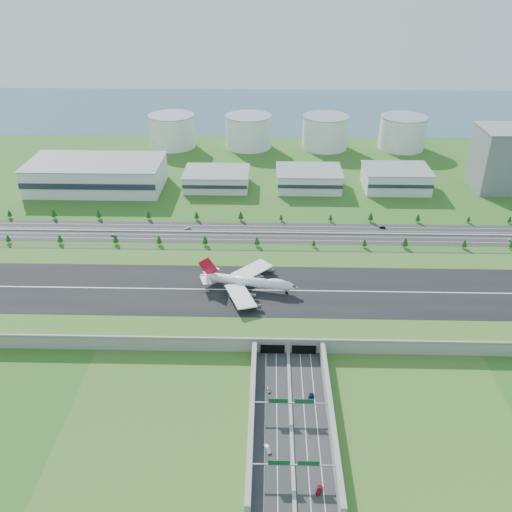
{
  "coord_description": "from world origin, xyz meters",
  "views": [
    {
      "loc": [
        -11.57,
        -281.75,
        189.33
      ],
      "look_at": [
        -19.62,
        35.0,
        12.77
      ],
      "focal_mm": 38.0,
      "sensor_mm": 36.0,
      "label": 1
    }
  ],
  "objects_px": {
    "fuel_tank_a": "(172,131)",
    "car_2": "(311,396)",
    "boeing_747": "(249,281)",
    "car_0": "(269,390)",
    "car_1": "(268,449)",
    "car_5": "(382,227)",
    "car_7": "(188,228)",
    "car_6": "(512,240)",
    "office_tower": "(502,159)",
    "car_3": "(319,490)",
    "car_4": "(114,236)"
  },
  "relations": [
    {
      "from": "car_0",
      "to": "car_1",
      "type": "height_order",
      "value": "car_1"
    },
    {
      "from": "office_tower",
      "to": "car_0",
      "type": "distance_m",
      "value": 347.07
    },
    {
      "from": "car_1",
      "to": "car_4",
      "type": "distance_m",
      "value": 234.93
    },
    {
      "from": "boeing_747",
      "to": "car_0",
      "type": "xyz_separation_m",
      "value": [
        12.89,
        -80.97,
        -12.79
      ]
    },
    {
      "from": "car_0",
      "to": "car_4",
      "type": "distance_m",
      "value": 204.23
    },
    {
      "from": "fuel_tank_a",
      "to": "car_2",
      "type": "relative_size",
      "value": 9.79
    },
    {
      "from": "boeing_747",
      "to": "car_4",
      "type": "xyz_separation_m",
      "value": [
        -106.85,
        84.48,
        -12.65
      ]
    },
    {
      "from": "boeing_747",
      "to": "car_2",
      "type": "relative_size",
      "value": 12.27
    },
    {
      "from": "car_5",
      "to": "car_7",
      "type": "bearing_deg",
      "value": -86.1
    },
    {
      "from": "car_5",
      "to": "office_tower",
      "type": "bearing_deg",
      "value": 128.49
    },
    {
      "from": "car_0",
      "to": "car_2",
      "type": "height_order",
      "value": "car_2"
    },
    {
      "from": "car_1",
      "to": "car_6",
      "type": "height_order",
      "value": "car_1"
    },
    {
      "from": "car_2",
      "to": "car_5",
      "type": "bearing_deg",
      "value": -94.24
    },
    {
      "from": "boeing_747",
      "to": "car_5",
      "type": "relative_size",
      "value": 13.67
    },
    {
      "from": "car_4",
      "to": "car_5",
      "type": "relative_size",
      "value": 1.03
    },
    {
      "from": "car_0",
      "to": "car_3",
      "type": "height_order",
      "value": "car_3"
    },
    {
      "from": "boeing_747",
      "to": "car_2",
      "type": "bearing_deg",
      "value": -57.14
    },
    {
      "from": "fuel_tank_a",
      "to": "car_5",
      "type": "bearing_deg",
      "value": -45.83
    },
    {
      "from": "car_1",
      "to": "car_7",
      "type": "height_order",
      "value": "car_1"
    },
    {
      "from": "office_tower",
      "to": "boeing_747",
      "type": "distance_m",
      "value": 295.98
    },
    {
      "from": "car_2",
      "to": "car_4",
      "type": "height_order",
      "value": "car_4"
    },
    {
      "from": "boeing_747",
      "to": "car_5",
      "type": "bearing_deg",
      "value": 56.87
    },
    {
      "from": "car_2",
      "to": "car_4",
      "type": "bearing_deg",
      "value": -34.73
    },
    {
      "from": "fuel_tank_a",
      "to": "car_3",
      "type": "xyz_separation_m",
      "value": [
        130.26,
        -446.55,
        -16.64
      ]
    },
    {
      "from": "office_tower",
      "to": "car_2",
      "type": "bearing_deg",
      "value": -124.23
    },
    {
      "from": "car_0",
      "to": "boeing_747",
      "type": "bearing_deg",
      "value": 88.87
    },
    {
      "from": "car_3",
      "to": "car_6",
      "type": "xyz_separation_m",
      "value": [
        162.58,
        222.32,
        0.02
      ]
    },
    {
      "from": "car_0",
      "to": "car_1",
      "type": "relative_size",
      "value": 0.79
    },
    {
      "from": "boeing_747",
      "to": "car_2",
      "type": "xyz_separation_m",
      "value": [
        33.68,
        -85.08,
        -12.74
      ]
    },
    {
      "from": "boeing_747",
      "to": "car_1",
      "type": "xyz_separation_m",
      "value": [
        12.61,
        -117.81,
        -12.64
      ]
    },
    {
      "from": "office_tower",
      "to": "fuel_tank_a",
      "type": "xyz_separation_m",
      "value": [
        -320.0,
        115.0,
        -10.0
      ]
    },
    {
      "from": "car_6",
      "to": "car_1",
      "type": "bearing_deg",
      "value": 162.08
    },
    {
      "from": "office_tower",
      "to": "boeing_747",
      "type": "xyz_separation_m",
      "value": [
        -223.34,
        -193.72,
        -13.93
      ]
    },
    {
      "from": "boeing_747",
      "to": "office_tower",
      "type": "bearing_deg",
      "value": 52.2
    },
    {
      "from": "fuel_tank_a",
      "to": "car_6",
      "type": "height_order",
      "value": "fuel_tank_a"
    },
    {
      "from": "boeing_747",
      "to": "fuel_tank_a",
      "type": "bearing_deg",
      "value": 118.65
    },
    {
      "from": "boeing_747",
      "to": "car_6",
      "type": "distance_m",
      "value": 213.97
    },
    {
      "from": "office_tower",
      "to": "fuel_tank_a",
      "type": "relative_size",
      "value": 1.1
    },
    {
      "from": "fuel_tank_a",
      "to": "car_3",
      "type": "height_order",
      "value": "fuel_tank_a"
    },
    {
      "from": "car_3",
      "to": "boeing_747",
      "type": "bearing_deg",
      "value": -57.09
    },
    {
      "from": "fuel_tank_a",
      "to": "boeing_747",
      "type": "height_order",
      "value": "fuel_tank_a"
    },
    {
      "from": "car_2",
      "to": "car_4",
      "type": "distance_m",
      "value": 220.22
    },
    {
      "from": "office_tower",
      "to": "fuel_tank_a",
      "type": "height_order",
      "value": "office_tower"
    },
    {
      "from": "car_7",
      "to": "office_tower",
      "type": "bearing_deg",
      "value": 93.77
    },
    {
      "from": "fuel_tank_a",
      "to": "car_1",
      "type": "height_order",
      "value": "fuel_tank_a"
    },
    {
      "from": "fuel_tank_a",
      "to": "boeing_747",
      "type": "bearing_deg",
      "value": -72.61
    },
    {
      "from": "car_7",
      "to": "car_5",
      "type": "bearing_deg",
      "value": 76.67
    },
    {
      "from": "car_7",
      "to": "car_0",
      "type": "bearing_deg",
      "value": 4.62
    },
    {
      "from": "car_1",
      "to": "car_7",
      "type": "relative_size",
      "value": 1.0
    },
    {
      "from": "boeing_747",
      "to": "car_3",
      "type": "relative_size",
      "value": 12.26
    }
  ]
}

